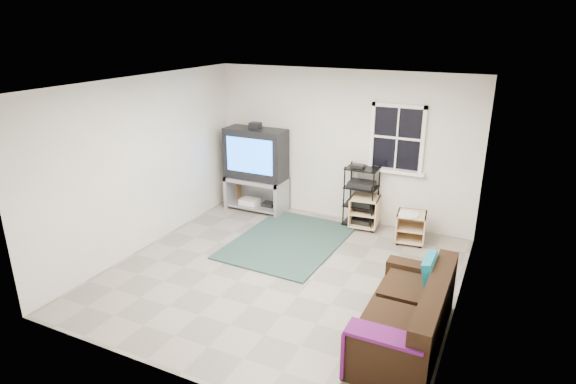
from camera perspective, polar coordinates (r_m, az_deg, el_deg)
The scene contains 8 objects.
room at distance 8.00m, azimuth 12.76°, elevation 5.74°, with size 4.60×4.62×4.60m.
tv_unit at distance 8.78m, azimuth -3.77°, elevation 3.49°, with size 1.12×0.56×1.64m.
av_rack at distance 8.24m, azimuth 8.64°, elevation -0.95°, with size 0.54×0.39×1.07m.
side_table_left at distance 8.28m, azimuth 9.12°, elevation -2.17°, with size 0.50×0.50×0.54m.
side_table_right at distance 7.87m, azimuth 14.35°, elevation -3.80°, with size 0.49×0.50×0.51m.
sofa at distance 5.52m, azimuth 14.03°, elevation -14.36°, with size 0.81×1.82×0.83m.
shag_rug at distance 7.71m, azimuth 0.04°, elevation -5.84°, with size 1.57×2.16×0.03m, color #322216.
paper_bag at distance 9.41m, azimuth -6.60°, elevation 0.19°, with size 0.31×0.20×0.45m, color olive.
Camera 1 is at (2.67, -5.33, 3.32)m, focal length 30.00 mm.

